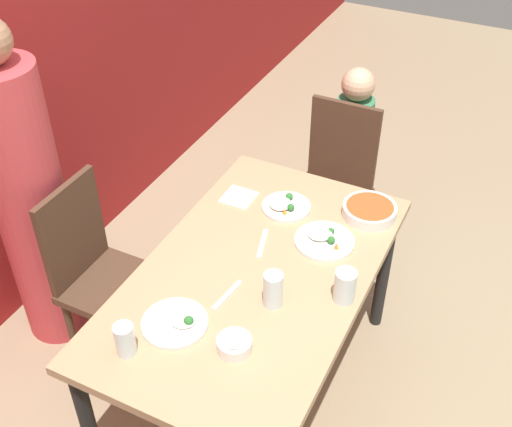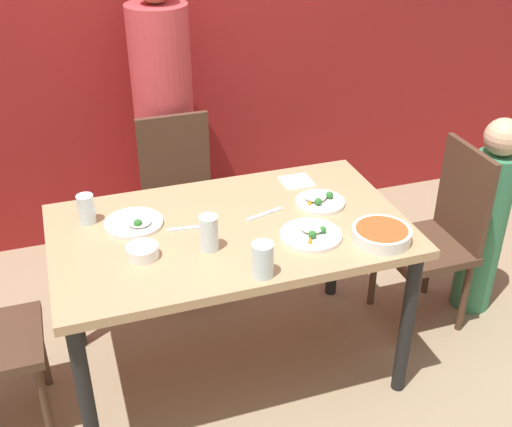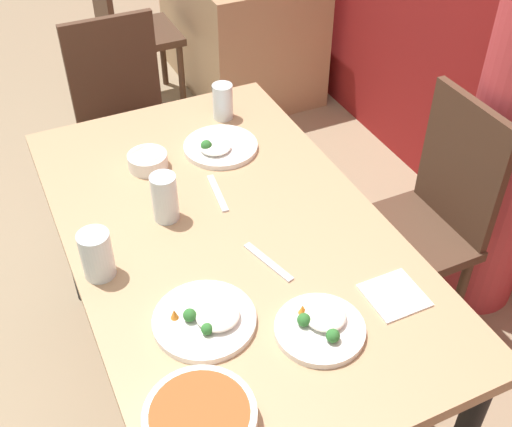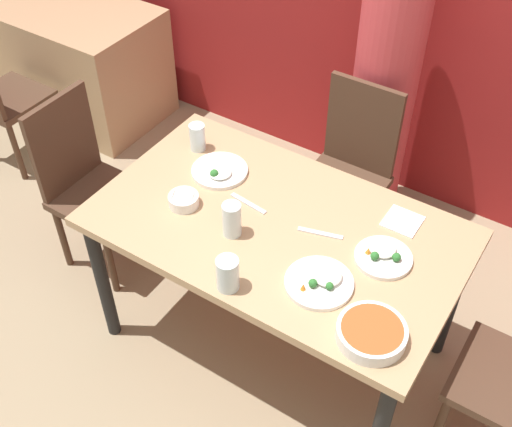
% 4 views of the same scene
% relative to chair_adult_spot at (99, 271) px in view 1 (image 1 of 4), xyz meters
% --- Properties ---
extents(ground_plane, '(10.00, 10.00, 0.00)m').
position_rel_chair_adult_spot_xyz_m(ground_plane, '(0.05, -0.78, -0.50)').
color(ground_plane, '#998466').
extents(dining_table, '(1.47, 0.87, 0.77)m').
position_rel_chair_adult_spot_xyz_m(dining_table, '(0.05, -0.78, 0.19)').
color(dining_table, tan).
rests_on(dining_table, ground_plane).
extents(chair_adult_spot, '(0.40, 0.40, 0.94)m').
position_rel_chair_adult_spot_xyz_m(chair_adult_spot, '(0.00, 0.00, 0.00)').
color(chair_adult_spot, '#4C3323').
rests_on(chair_adult_spot, ground_plane).
extents(chair_child_spot, '(0.40, 0.40, 0.94)m').
position_rel_chair_adult_spot_xyz_m(chair_child_spot, '(1.12, -0.73, 0.00)').
color(chair_child_spot, '#4C3323').
rests_on(chair_child_spot, ground_plane).
extents(person_adult, '(0.32, 0.32, 1.65)m').
position_rel_chair_adult_spot_xyz_m(person_adult, '(0.00, 0.33, 0.27)').
color(person_adult, '#C63D42').
rests_on(person_adult, ground_plane).
extents(person_child, '(0.20, 0.20, 1.06)m').
position_rel_chair_adult_spot_xyz_m(person_child, '(1.39, -0.73, 0.02)').
color(person_child, '#387F56').
rests_on(person_child, ground_plane).
extents(bowl_curry, '(0.24, 0.24, 0.05)m').
position_rel_chair_adult_spot_xyz_m(bowl_curry, '(0.59, -1.07, 0.30)').
color(bowl_curry, white).
rests_on(bowl_curry, dining_table).
extents(plate_rice_adult, '(0.24, 0.24, 0.05)m').
position_rel_chair_adult_spot_xyz_m(plate_rice_adult, '(-0.32, -0.65, 0.29)').
color(plate_rice_adult, white).
rests_on(plate_rice_adult, dining_table).
extents(plate_rice_child, '(0.25, 0.25, 0.05)m').
position_rel_chair_adult_spot_xyz_m(plate_rice_child, '(0.34, -0.96, 0.29)').
color(plate_rice_child, white).
rests_on(plate_rice_child, dining_table).
extents(plate_noodles, '(0.22, 0.22, 0.05)m').
position_rel_chair_adult_spot_xyz_m(plate_noodles, '(0.48, -0.72, 0.29)').
color(plate_noodles, white).
rests_on(plate_noodles, dining_table).
extents(bowl_rice_small, '(0.12, 0.12, 0.05)m').
position_rel_chair_adult_spot_xyz_m(bowl_rice_small, '(-0.33, -0.89, 0.30)').
color(bowl_rice_small, white).
rests_on(bowl_rice_small, dining_table).
extents(glass_water_tall, '(0.08, 0.08, 0.14)m').
position_rel_chair_adult_spot_xyz_m(glass_water_tall, '(0.07, -1.14, 0.34)').
color(glass_water_tall, silver).
rests_on(glass_water_tall, dining_table).
extents(glass_water_short, '(0.07, 0.07, 0.15)m').
position_rel_chair_adult_spot_xyz_m(glass_water_short, '(-0.07, -0.91, 0.35)').
color(glass_water_short, silver).
rests_on(glass_water_short, dining_table).
extents(glass_water_center, '(0.07, 0.07, 0.13)m').
position_rel_chair_adult_spot_xyz_m(glass_water_center, '(-0.51, -0.55, 0.34)').
color(glass_water_center, silver).
rests_on(glass_water_center, dining_table).
extents(napkin_folded, '(0.14, 0.14, 0.01)m').
position_rel_chair_adult_spot_xyz_m(napkin_folded, '(0.46, -0.49, 0.28)').
color(napkin_folded, white).
rests_on(napkin_folded, dining_table).
extents(fork_steel, '(0.18, 0.04, 0.01)m').
position_rel_chair_adult_spot_xyz_m(fork_steel, '(-0.11, -0.74, 0.28)').
color(fork_steel, silver).
rests_on(fork_steel, dining_table).
extents(spoon_steel, '(0.18, 0.07, 0.01)m').
position_rel_chair_adult_spot_xyz_m(spoon_steel, '(0.22, -0.73, 0.28)').
color(spoon_steel, silver).
rests_on(spoon_steel, dining_table).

